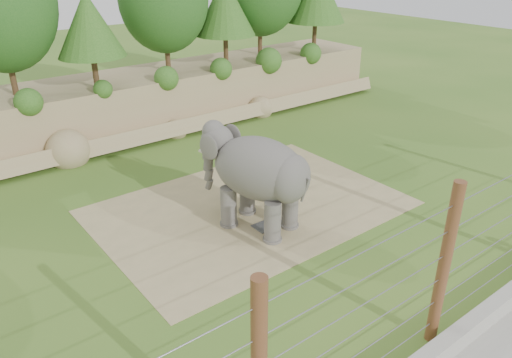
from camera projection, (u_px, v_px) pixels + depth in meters
ground at (298, 251)px, 14.64m from camera, size 90.00×90.00×0.00m
back_embankment at (120, 47)px, 22.28m from camera, size 30.00×5.52×8.77m
dirt_patch at (250, 207)px, 17.05m from camera, size 10.00×7.00×0.02m
drain_grate at (269, 225)px, 15.94m from camera, size 1.00×0.60×0.03m
elephant at (259, 182)px, 15.28m from camera, size 2.73×4.17×3.11m
stone_ball at (272, 189)px, 17.48m from camera, size 0.71×0.71×0.71m
retaining_wall at (451, 342)px, 10.97m from camera, size 26.00×0.35×0.50m
barrier_fence at (444, 266)px, 10.57m from camera, size 20.26×0.26×4.00m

